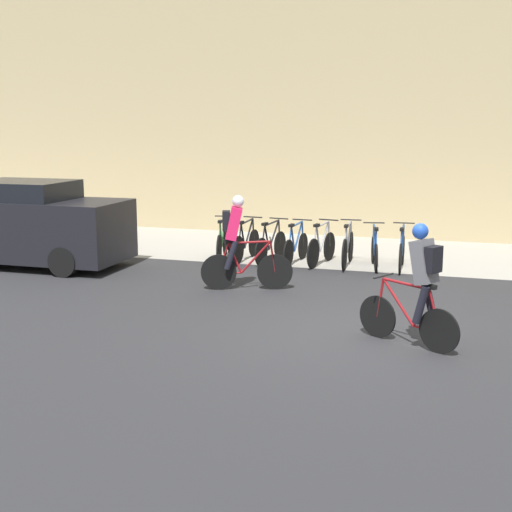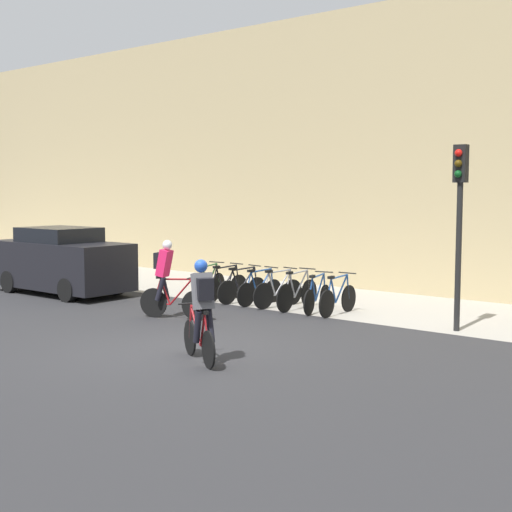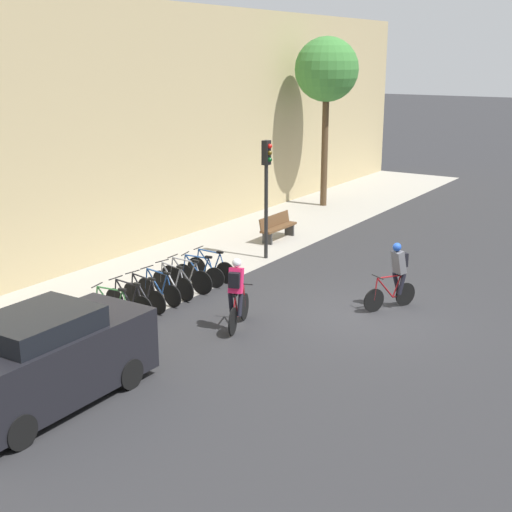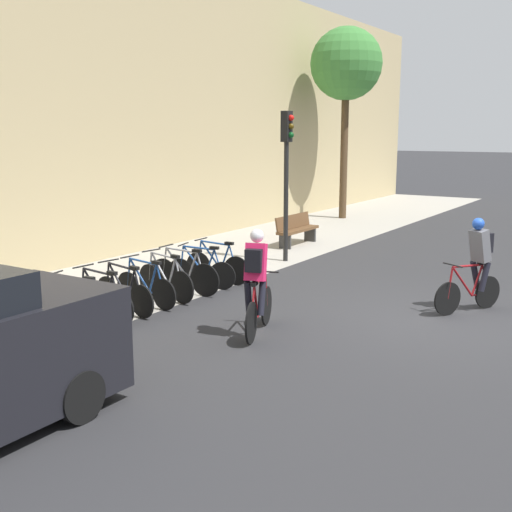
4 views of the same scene
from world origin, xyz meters
TOP-DOWN VIEW (x-y plane):
  - ground at (0.00, 0.00)m, footprint 200.00×200.00m
  - kerb_strip at (0.00, 6.75)m, footprint 44.00×4.50m
  - building_facade at (0.00, 9.30)m, footprint 44.00×0.60m
  - cyclist_pink at (-2.53, 2.17)m, footprint 1.64×0.65m
  - cyclist_grey at (0.97, -0.42)m, footprint 1.46×0.83m
  - parked_bike_0 at (-3.84, 4.97)m, footprint 0.48×1.57m
  - parked_bike_1 at (-3.26, 4.96)m, footprint 0.46×1.65m
  - parked_bike_2 at (-2.68, 4.96)m, footprint 0.46×1.63m
  - parked_bike_3 at (-2.10, 4.96)m, footprint 0.46×1.60m
  - parked_bike_4 at (-1.52, 4.97)m, footprint 0.46×1.62m
  - parked_bike_5 at (-0.94, 4.97)m, footprint 0.46×1.74m
  - parked_bike_6 at (-0.36, 4.96)m, footprint 0.49×1.56m
  - parked_bike_7 at (0.22, 4.96)m, footprint 0.46×1.65m
  - traffic_light_pole at (3.13, 4.89)m, footprint 0.26×0.30m
  - bench at (5.39, 5.84)m, footprint 1.90×0.44m
  - street_tree_0 at (11.62, 7.27)m, footprint 2.68×2.68m

SIDE VIEW (x-z plane):
  - ground at x=0.00m, z-range 0.00..0.00m
  - kerb_strip at x=0.00m, z-range 0.00..0.01m
  - parked_bike_6 at x=-0.36m, z-range -0.09..0.84m
  - parked_bike_3 at x=-2.10m, z-range -0.09..0.85m
  - parked_bike_2 at x=-2.68m, z-range -0.09..0.85m
  - parked_bike_0 at x=-3.84m, z-range -0.09..0.86m
  - parked_bike_1 at x=-3.26m, z-range -0.09..0.86m
  - parked_bike_7 at x=0.22m, z-range -0.09..0.87m
  - parked_bike_4 at x=-1.52m, z-range -0.09..0.87m
  - parked_bike_5 at x=-0.94m, z-range -0.08..0.89m
  - bench at x=5.39m, z-range 0.03..0.92m
  - cyclist_pink at x=-2.53m, z-range 0.06..1.83m
  - cyclist_grey at x=0.97m, z-range 0.07..1.82m
  - traffic_light_pole at x=3.13m, z-range 0.72..4.52m
  - building_facade at x=0.00m, z-range 0.00..8.08m
  - street_tree_0 at x=11.62m, z-range 2.15..9.27m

